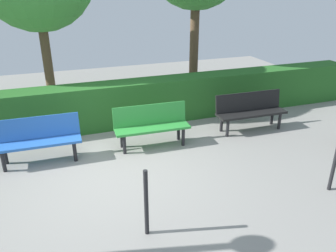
% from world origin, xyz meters
% --- Properties ---
extents(ground_plane, '(16.06, 16.06, 0.00)m').
position_xyz_m(ground_plane, '(0.00, 0.00, 0.00)').
color(ground_plane, gray).
extents(bench_black, '(1.66, 0.49, 0.86)m').
position_xyz_m(bench_black, '(-3.39, -0.78, 0.48)').
color(bench_black, black).
rests_on(bench_black, ground_plane).
extents(bench_green, '(1.56, 0.51, 0.86)m').
position_xyz_m(bench_green, '(-1.00, -0.74, 0.48)').
color(bench_green, '#2D8C38').
rests_on(bench_green, ground_plane).
extents(bench_blue, '(1.57, 0.49, 0.86)m').
position_xyz_m(bench_blue, '(1.22, -0.80, 0.48)').
color(bench_blue, blue).
rests_on(bench_blue, ground_plane).
extents(hedge_row, '(12.06, 0.64, 1.05)m').
position_xyz_m(hedge_row, '(-1.01, -2.02, 0.52)').
color(hedge_row, '#266023').
rests_on(hedge_row, ground_plane).
extents(railing_post_near, '(0.06, 0.06, 1.00)m').
position_xyz_m(railing_post_near, '(-3.29, 1.85, 0.50)').
color(railing_post_near, black).
rests_on(railing_post_near, ground_plane).
extents(railing_post_mid, '(0.06, 0.06, 1.00)m').
position_xyz_m(railing_post_mid, '(-0.14, 1.85, 0.50)').
color(railing_post_mid, black).
rests_on(railing_post_mid, ground_plane).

